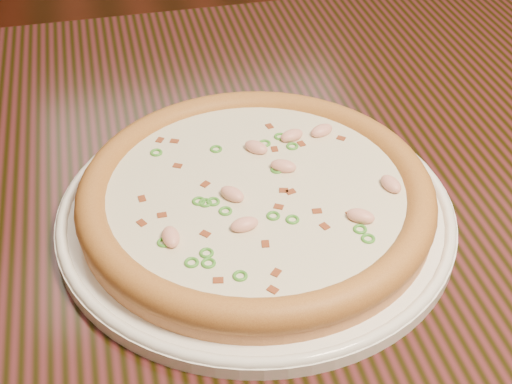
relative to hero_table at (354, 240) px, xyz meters
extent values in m
plane|color=black|center=(0.29, 0.26, -0.65)|extent=(9.00, 9.00, 0.00)
cube|color=black|center=(0.00, 0.00, 0.08)|extent=(1.20, 0.80, 0.04)
cylinder|color=white|center=(-0.12, -0.05, 0.10)|extent=(0.36, 0.36, 0.01)
torus|color=white|center=(-0.12, -0.05, 0.11)|extent=(0.35, 0.35, 0.01)
cylinder|color=tan|center=(-0.12, -0.05, 0.12)|extent=(0.31, 0.31, 0.02)
torus|color=#B67E36|center=(-0.12, -0.05, 0.13)|extent=(0.32, 0.32, 0.03)
cylinder|color=beige|center=(-0.12, -0.05, 0.13)|extent=(0.26, 0.26, 0.00)
ellipsoid|color=#F2B29E|center=(-0.14, -0.10, 0.14)|extent=(0.03, 0.02, 0.01)
ellipsoid|color=#F2B29E|center=(0.00, -0.08, 0.14)|extent=(0.02, 0.03, 0.01)
ellipsoid|color=#F2B29E|center=(-0.07, 0.02, 0.14)|extent=(0.03, 0.02, 0.01)
ellipsoid|color=#F2B29E|center=(-0.04, -0.11, 0.14)|extent=(0.03, 0.03, 0.01)
ellipsoid|color=#F2B29E|center=(-0.14, -0.06, 0.14)|extent=(0.03, 0.03, 0.01)
ellipsoid|color=#F2B29E|center=(-0.04, 0.02, 0.14)|extent=(0.03, 0.02, 0.01)
ellipsoid|color=#F2B29E|center=(-0.20, -0.10, 0.14)|extent=(0.01, 0.02, 0.01)
ellipsoid|color=#F2B29E|center=(-0.11, 0.00, 0.14)|extent=(0.03, 0.03, 0.01)
ellipsoid|color=#F2B29E|center=(-0.09, -0.03, 0.14)|extent=(0.03, 0.02, 0.01)
cube|color=maroon|center=(-0.05, -0.10, 0.13)|extent=(0.01, 0.01, 0.00)
cube|color=maroon|center=(-0.18, 0.04, 0.13)|extent=(0.01, 0.01, 0.00)
cube|color=maroon|center=(-0.09, -0.06, 0.13)|extent=(0.01, 0.01, 0.00)
cube|color=maroon|center=(-0.06, 0.00, 0.13)|extent=(0.01, 0.01, 0.00)
cube|color=maroon|center=(-0.18, 0.00, 0.13)|extent=(0.01, 0.01, 0.00)
cube|color=maroon|center=(-0.21, -0.07, 0.13)|extent=(0.01, 0.01, 0.00)
cube|color=maroon|center=(-0.19, 0.04, 0.13)|extent=(0.01, 0.01, 0.00)
cube|color=maroon|center=(-0.09, 0.00, 0.13)|extent=(0.01, 0.01, 0.00)
cube|color=maroon|center=(-0.10, -0.06, 0.13)|extent=(0.01, 0.01, 0.00)
cube|color=maroon|center=(-0.14, -0.17, 0.13)|extent=(0.01, 0.01, 0.00)
cube|color=maroon|center=(-0.17, -0.15, 0.13)|extent=(0.01, 0.01, 0.00)
cube|color=maroon|center=(-0.13, -0.12, 0.13)|extent=(0.01, 0.01, 0.00)
cube|color=maroon|center=(-0.17, -0.10, 0.13)|extent=(0.01, 0.01, 0.00)
cube|color=maroon|center=(-0.11, -0.08, 0.13)|extent=(0.01, 0.01, 0.00)
cube|color=maroon|center=(-0.22, -0.07, 0.13)|extent=(0.01, 0.01, 0.00)
cube|color=maroon|center=(-0.16, -0.04, 0.13)|extent=(0.01, 0.01, 0.00)
cube|color=maroon|center=(-0.13, -0.16, 0.13)|extent=(0.01, 0.01, 0.00)
cube|color=maroon|center=(-0.02, 0.00, 0.13)|extent=(0.01, 0.01, 0.00)
cube|color=maroon|center=(-0.09, 0.04, 0.13)|extent=(0.01, 0.01, 0.00)
cube|color=maroon|center=(-0.08, -0.09, 0.13)|extent=(0.01, 0.01, 0.00)
cube|color=maroon|center=(-0.22, -0.04, 0.13)|extent=(0.01, 0.01, 0.00)
cube|color=maroon|center=(-0.08, -0.11, 0.13)|extent=(0.01, 0.01, 0.00)
torus|color=#3E912C|center=(-0.14, 0.01, 0.13)|extent=(0.02, 0.02, 0.00)
torus|color=#3E912C|center=(-0.20, 0.02, 0.13)|extent=(0.02, 0.02, 0.00)
torus|color=#3E912C|center=(-0.21, -0.10, 0.13)|extent=(0.01, 0.01, 0.00)
torus|color=#3E912C|center=(-0.16, -0.15, 0.13)|extent=(0.01, 0.01, 0.00)
torus|color=#3E912C|center=(-0.18, -0.13, 0.13)|extent=(0.02, 0.02, 0.00)
torus|color=#3E912C|center=(-0.05, -0.14, 0.13)|extent=(0.02, 0.02, 0.00)
torus|color=#3E912C|center=(-0.19, -0.13, 0.13)|extent=(0.02, 0.02, 0.00)
torus|color=#3E912C|center=(-0.17, -0.06, 0.13)|extent=(0.01, 0.01, 0.00)
torus|color=#3E912C|center=(-0.18, -0.12, 0.13)|extent=(0.02, 0.02, 0.00)
torus|color=#3E912C|center=(-0.05, -0.12, 0.13)|extent=(0.02, 0.02, 0.00)
torus|color=#3E912C|center=(-0.10, -0.03, 0.13)|extent=(0.01, 0.01, 0.00)
torus|color=#3E912C|center=(-0.08, 0.02, 0.13)|extent=(0.01, 0.01, 0.00)
torus|color=#3E912C|center=(-0.15, -0.08, 0.13)|extent=(0.02, 0.02, 0.00)
torus|color=#3E912C|center=(-0.07, 0.00, 0.13)|extent=(0.01, 0.01, 0.00)
torus|color=#3E912C|center=(-0.10, 0.01, 0.13)|extent=(0.01, 0.01, 0.00)
torus|color=#3E912C|center=(-0.16, -0.06, 0.13)|extent=(0.01, 0.01, 0.00)
torus|color=#3E912C|center=(-0.11, -0.09, 0.13)|extent=(0.02, 0.02, 0.00)
torus|color=#3E912C|center=(-0.10, -0.10, 0.13)|extent=(0.02, 0.02, 0.00)
torus|color=#3E912C|center=(-0.17, -0.06, 0.13)|extent=(0.01, 0.01, 0.00)
camera|label=1|loc=(-0.23, -0.53, 0.53)|focal=50.00mm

